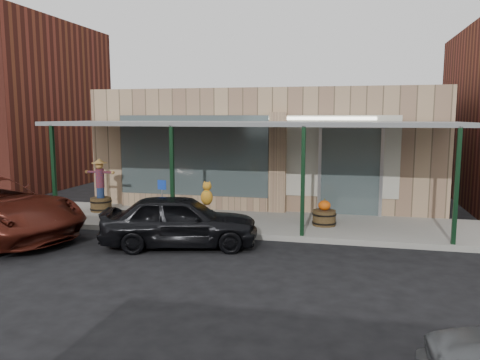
% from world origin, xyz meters
% --- Properties ---
extents(ground, '(120.00, 120.00, 0.00)m').
position_xyz_m(ground, '(0.00, 0.00, 0.00)').
color(ground, black).
rests_on(ground, ground).
extents(sidewalk, '(40.00, 3.20, 0.15)m').
position_xyz_m(sidewalk, '(0.00, 3.60, 0.07)').
color(sidewalk, gray).
rests_on(sidewalk, ground).
extents(storefront, '(12.00, 6.25, 4.20)m').
position_xyz_m(storefront, '(-0.00, 8.16, 2.09)').
color(storefront, tan).
rests_on(storefront, ground).
extents(awning, '(12.00, 3.00, 3.04)m').
position_xyz_m(awning, '(0.00, 3.56, 3.01)').
color(awning, slate).
rests_on(awning, ground).
extents(block_buildings_near, '(61.00, 8.00, 8.00)m').
position_xyz_m(block_buildings_near, '(2.01, 9.20, 3.77)').
color(block_buildings_near, maroon).
rests_on(block_buildings_near, ground).
extents(barrel_scarecrow, '(1.06, 0.82, 1.75)m').
position_xyz_m(barrel_scarecrow, '(-4.99, 3.86, 0.74)').
color(barrel_scarecrow, brown).
rests_on(barrel_scarecrow, sidewalk).
extents(barrel_pumpkin, '(0.74, 0.74, 0.78)m').
position_xyz_m(barrel_pumpkin, '(2.31, 3.47, 0.43)').
color(barrel_pumpkin, brown).
rests_on(barrel_pumpkin, sidewalk).
extents(handicap_sign, '(0.27, 0.07, 1.32)m').
position_xyz_m(handicap_sign, '(-2.22, 2.40, 1.00)').
color(handicap_sign, gray).
rests_on(handicap_sign, sidewalk).
extents(parked_sedan, '(4.16, 2.48, 1.57)m').
position_xyz_m(parked_sedan, '(-1.14, 0.96, 0.67)').
color(parked_sedan, black).
rests_on(parked_sedan, ground).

